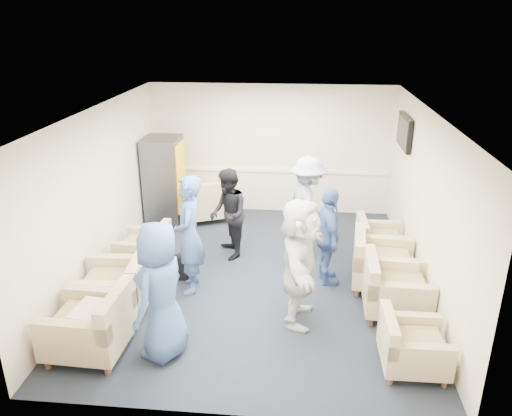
# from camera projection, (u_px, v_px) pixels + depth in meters

# --- Properties ---
(floor) EXTENTS (6.00, 6.00, 0.00)m
(floor) POSITION_uv_depth(u_px,v_px,m) (258.00, 277.00, 8.11)
(floor) COLOR black
(floor) RESTS_ON ground
(ceiling) EXTENTS (6.00, 6.00, 0.00)m
(ceiling) POSITION_uv_depth(u_px,v_px,m) (258.00, 111.00, 7.13)
(ceiling) COLOR silver
(ceiling) RESTS_ON back_wall
(back_wall) EXTENTS (5.00, 0.02, 2.70)m
(back_wall) POSITION_uv_depth(u_px,v_px,m) (271.00, 150.00, 10.40)
(back_wall) COLOR beige
(back_wall) RESTS_ON floor
(front_wall) EXTENTS (5.00, 0.02, 2.70)m
(front_wall) POSITION_uv_depth(u_px,v_px,m) (230.00, 307.00, 4.84)
(front_wall) COLOR beige
(front_wall) RESTS_ON floor
(left_wall) EXTENTS (0.02, 6.00, 2.70)m
(left_wall) POSITION_uv_depth(u_px,v_px,m) (100.00, 194.00, 7.84)
(left_wall) COLOR beige
(left_wall) RESTS_ON floor
(right_wall) EXTENTS (0.02, 6.00, 2.70)m
(right_wall) POSITION_uv_depth(u_px,v_px,m) (426.00, 205.00, 7.40)
(right_wall) COLOR beige
(right_wall) RESTS_ON floor
(chair_rail) EXTENTS (4.98, 0.04, 0.06)m
(chair_rail) POSITION_uv_depth(u_px,v_px,m) (271.00, 171.00, 10.54)
(chair_rail) COLOR white
(chair_rail) RESTS_ON back_wall
(tv) EXTENTS (0.10, 1.00, 0.58)m
(tv) POSITION_uv_depth(u_px,v_px,m) (404.00, 132.00, 8.82)
(tv) COLOR black
(tv) RESTS_ON right_wall
(armchair_left_near) EXTENTS (0.98, 0.98, 0.75)m
(armchair_left_near) POSITION_uv_depth(u_px,v_px,m) (94.00, 327.00, 6.19)
(armchair_left_near) COLOR tan
(armchair_left_near) RESTS_ON floor
(armchair_left_mid) EXTENTS (1.00, 1.00, 0.75)m
(armchair_left_mid) POSITION_uv_depth(u_px,v_px,m) (119.00, 288.00, 7.05)
(armchair_left_mid) COLOR tan
(armchair_left_mid) RESTS_ON floor
(armchair_left_far) EXTENTS (0.82, 0.82, 0.62)m
(armchair_left_far) POSITION_uv_depth(u_px,v_px,m) (146.00, 249.00, 8.36)
(armchair_left_far) COLOR tan
(armchair_left_far) RESTS_ON floor
(armchair_right_near) EXTENTS (0.76, 0.76, 0.61)m
(armchair_right_near) POSITION_uv_depth(u_px,v_px,m) (409.00, 347.00, 5.94)
(armchair_right_near) COLOR tan
(armchair_right_near) RESTS_ON floor
(armchair_right_midnear) EXTENTS (0.93, 0.93, 0.72)m
(armchair_right_midnear) POSITION_uv_depth(u_px,v_px,m) (392.00, 290.00, 7.04)
(armchair_right_midnear) COLOR tan
(armchair_right_midnear) RESTS_ON floor
(armchair_right_midfar) EXTENTS (1.01, 1.01, 0.74)m
(armchair_right_midfar) POSITION_uv_depth(u_px,v_px,m) (379.00, 265.00, 7.73)
(armchair_right_midfar) COLOR tan
(armchair_right_midfar) RESTS_ON floor
(armchair_right_far) EXTENTS (0.81, 0.81, 0.63)m
(armchair_right_far) POSITION_uv_depth(u_px,v_px,m) (377.00, 242.00, 8.62)
(armchair_right_far) COLOR tan
(armchair_right_far) RESTS_ON floor
(armchair_corner) EXTENTS (1.23, 1.23, 0.75)m
(armchair_corner) POSITION_uv_depth(u_px,v_px,m) (210.00, 202.00, 10.29)
(armchair_corner) COLOR tan
(armchair_corner) RESTS_ON floor
(vending_machine) EXTENTS (0.71, 0.82, 1.74)m
(vending_machine) POSITION_uv_depth(u_px,v_px,m) (165.00, 180.00, 10.05)
(vending_machine) COLOR #494A51
(vending_machine) RESTS_ON floor
(backpack) EXTENTS (0.27, 0.19, 0.45)m
(backpack) POSITION_uv_depth(u_px,v_px,m) (181.00, 265.00, 8.01)
(backpack) COLOR black
(backpack) RESTS_ON floor
(pillow) EXTENTS (0.43, 0.54, 0.14)m
(pillow) POSITION_uv_depth(u_px,v_px,m) (91.00, 313.00, 6.13)
(pillow) COLOR silver
(pillow) RESTS_ON armchair_left_near
(person_front_left) EXTENTS (0.80, 0.99, 1.77)m
(person_front_left) POSITION_uv_depth(u_px,v_px,m) (161.00, 291.00, 6.00)
(person_front_left) COLOR #3D5894
(person_front_left) RESTS_ON floor
(person_mid_left) EXTENTS (0.53, 0.72, 1.84)m
(person_mid_left) POSITION_uv_depth(u_px,v_px,m) (189.00, 235.00, 7.45)
(person_mid_left) COLOR #3D5894
(person_mid_left) RESTS_ON floor
(person_back_left) EXTENTS (0.82, 0.92, 1.58)m
(person_back_left) POSITION_uv_depth(u_px,v_px,m) (228.00, 214.00, 8.55)
(person_back_left) COLOR black
(person_back_left) RESTS_ON floor
(person_back_right) EXTENTS (1.02, 1.30, 1.76)m
(person_back_right) POSITION_uv_depth(u_px,v_px,m) (308.00, 206.00, 8.64)
(person_back_right) COLOR beige
(person_back_right) RESTS_ON floor
(person_mid_right) EXTENTS (0.54, 0.97, 1.57)m
(person_mid_right) POSITION_uv_depth(u_px,v_px,m) (328.00, 237.00, 7.70)
(person_mid_right) COLOR #3D5894
(person_mid_right) RESTS_ON floor
(person_front_right) EXTENTS (0.68, 1.71, 1.80)m
(person_front_right) POSITION_uv_depth(u_px,v_px,m) (300.00, 262.00, 6.67)
(person_front_right) COLOR silver
(person_front_right) RESTS_ON floor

